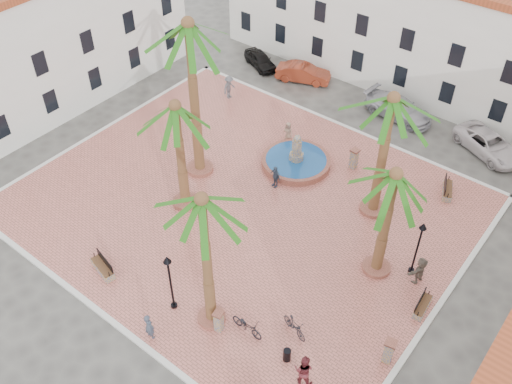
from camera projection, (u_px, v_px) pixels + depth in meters
ground at (243, 204)px, 35.70m from camera, size 120.00×120.00×0.00m
plaza at (243, 203)px, 35.65m from camera, size 26.00×22.00×0.15m
kerb_n at (337, 123)px, 42.07m from camera, size 26.30×0.30×0.16m
kerb_s at (108, 318)px, 29.22m from camera, size 26.30×0.30×0.16m
kerb_e at (437, 309)px, 29.67m from camera, size 0.30×22.30×0.16m
kerb_w at (106, 128)px, 41.62m from camera, size 0.30×22.30×0.16m
building_north at (405, 21)px, 44.18m from camera, size 30.40×7.40×9.50m
building_west at (39, 42)px, 41.08m from camera, size 6.40×24.40×10.00m
fountain at (296, 160)px, 38.20m from camera, size 4.64×4.64×2.40m
palm_nw at (189, 41)px, 31.74m from camera, size 5.71×5.71×10.79m
palm_sw at (176, 118)px, 31.34m from camera, size 5.20×5.20×7.56m
palm_s at (203, 214)px, 24.14m from camera, size 4.71×4.71×8.65m
palm_e at (393, 187)px, 27.56m from camera, size 5.09×5.09×7.24m
palm_ne at (391, 112)px, 30.30m from camera, size 5.38×5.38×8.46m
bench_s at (103, 268)px, 31.29m from camera, size 1.95×0.99×0.99m
bench_e at (422, 306)px, 29.41m from camera, size 0.67×1.70×0.88m
bench_ne at (447, 190)px, 36.07m from camera, size 1.21×1.90×0.96m
lamppost_s at (169, 274)px, 27.96m from camera, size 0.42×0.42×3.87m
lamppost_e at (420, 240)px, 29.79m from camera, size 0.41×0.41×3.73m
bollard_se at (219, 321)px, 28.20m from camera, size 0.55×0.55×1.33m
bollard_n at (354, 158)px, 37.64m from camera, size 0.59×0.59×1.50m
bollard_e at (389, 351)px, 26.84m from camera, size 0.63×0.63×1.51m
litter_bin at (287, 355)px, 27.15m from camera, size 0.38×0.38×0.74m
cyclist_a at (149, 326)px, 27.79m from camera, size 0.62×0.41×1.69m
bicycle_a at (247, 326)px, 28.23m from camera, size 1.91×0.72×0.99m
cyclist_b at (304, 370)px, 25.90m from camera, size 1.11×0.97×1.92m
bicycle_b at (295, 326)px, 28.18m from camera, size 1.78×0.98×1.03m
pedestrian_fountain_a at (288, 132)px, 39.85m from camera, size 0.75×0.49×1.53m
pedestrian_fountain_b at (275, 176)px, 36.25m from camera, size 1.00×0.61×1.59m
pedestrian_north at (229, 87)px, 43.94m from camera, size 0.74×1.23×1.86m
pedestrian_east at (420, 270)px, 30.39m from camera, size 0.87×1.69×1.74m
car_black at (260, 60)px, 48.01m from camera, size 4.01×2.87×1.27m
car_red at (303, 73)px, 46.23m from camera, size 4.66×3.05×1.45m
car_silver at (399, 108)px, 42.32m from camera, size 5.50×2.69×1.54m
car_white at (489, 144)px, 39.15m from camera, size 5.67×4.30×1.43m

